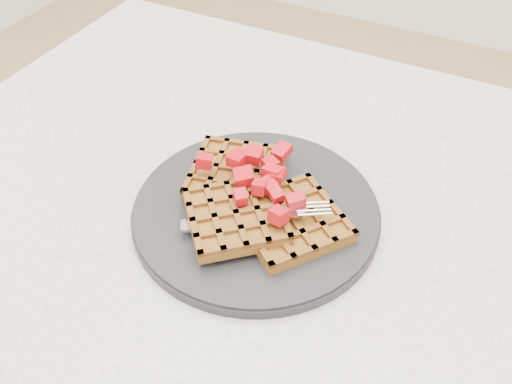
# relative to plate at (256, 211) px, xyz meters

# --- Properties ---
(table) EXTENTS (1.20, 0.80, 0.75)m
(table) POSITION_rel_plate_xyz_m (0.10, 0.03, -0.12)
(table) COLOR silver
(table) RESTS_ON ground
(plate) EXTENTS (0.30, 0.30, 0.02)m
(plate) POSITION_rel_plate_xyz_m (0.00, 0.00, 0.00)
(plate) COLOR black
(plate) RESTS_ON table
(waffles) EXTENTS (0.24, 0.22, 0.03)m
(waffles) POSITION_rel_plate_xyz_m (0.00, -0.00, 0.02)
(waffles) COLOR #91591E
(waffles) RESTS_ON plate
(strawberry_pile) EXTENTS (0.15, 0.15, 0.02)m
(strawberry_pile) POSITION_rel_plate_xyz_m (0.00, 0.00, 0.05)
(strawberry_pile) COLOR #960009
(strawberry_pile) RESTS_ON waffles
(fork) EXTENTS (0.17, 0.11, 0.02)m
(fork) POSITION_rel_plate_xyz_m (0.03, -0.03, 0.02)
(fork) COLOR silver
(fork) RESTS_ON plate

